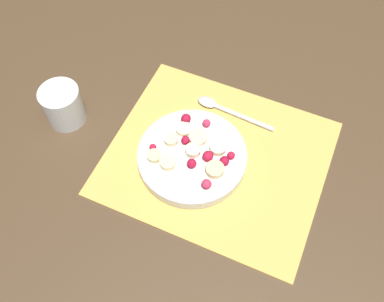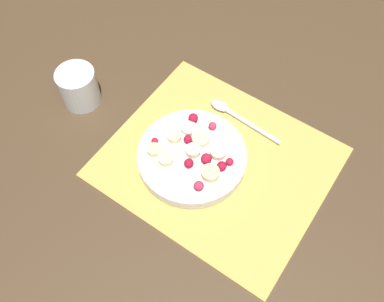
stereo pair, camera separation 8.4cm
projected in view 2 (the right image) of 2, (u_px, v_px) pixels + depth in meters
The scene contains 5 objects.
ground_plane at pixel (217, 162), 0.87m from camera, with size 3.00×3.00×0.00m, color #4C3823.
placemat at pixel (217, 161), 0.87m from camera, with size 0.43×0.37×0.01m.
fruit_bowl at pixel (192, 155), 0.85m from camera, with size 0.22×0.22×0.05m.
spoon at pixel (231, 112), 0.92m from camera, with size 0.18×0.03×0.01m.
drinking_glass at pixel (79, 87), 0.92m from camera, with size 0.08×0.08×0.08m.
Camera 2 is at (-0.20, 0.39, 0.75)m, focal length 40.00 mm.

